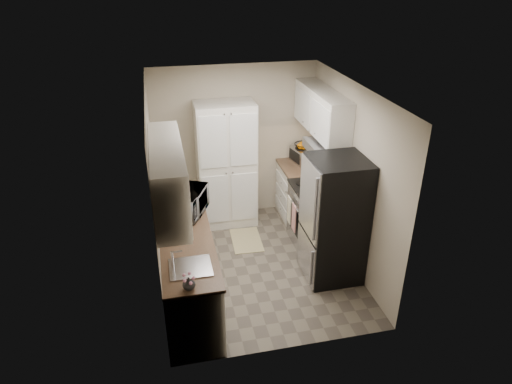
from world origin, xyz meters
TOP-DOWN VIEW (x-y plane):
  - ground at (0.00, 0.00)m, footprint 3.20×3.20m
  - room_shell at (-0.02, -0.01)m, footprint 2.64×3.24m
  - pantry_cabinet at (-0.20, 1.32)m, footprint 0.90×0.55m
  - base_cabinet_left at (-0.99, -0.43)m, footprint 0.60×2.30m
  - countertop_left at (-0.99, -0.43)m, footprint 0.63×2.33m
  - base_cabinet_right at (0.99, 1.19)m, footprint 0.60×0.80m
  - countertop_right at (0.99, 1.19)m, footprint 0.63×0.83m
  - electric_range at (0.97, 0.39)m, footprint 0.71×0.78m
  - refrigerator at (0.94, -0.41)m, footprint 0.70×0.72m
  - microwave at (-0.91, 0.06)m, footprint 0.61×0.71m
  - wine_bottle at (-0.98, 0.52)m, footprint 0.08×0.08m
  - flower_vase at (-1.03, -1.50)m, footprint 0.16×0.16m
  - cutting_board at (-0.91, 0.63)m, footprint 0.09×0.27m
  - toaster_oven at (1.09, 1.34)m, footprint 0.42×0.49m
  - fruit_basket at (1.07, 1.35)m, footprint 0.33×0.33m
  - kitchen_mat at (-0.02, 0.65)m, footprint 0.47×0.73m

SIDE VIEW (x-z plane):
  - ground at x=0.00m, z-range 0.00..0.00m
  - kitchen_mat at x=-0.02m, z-range 0.00..0.01m
  - base_cabinet_left at x=-0.99m, z-range 0.00..0.88m
  - base_cabinet_right at x=0.99m, z-range 0.00..0.88m
  - electric_range at x=0.97m, z-range -0.09..1.04m
  - refrigerator at x=0.94m, z-range 0.00..1.70m
  - countertop_left at x=-0.99m, z-range 0.88..0.92m
  - countertop_right at x=0.99m, z-range 0.88..0.92m
  - flower_vase at x=-1.03m, z-range 0.92..1.05m
  - pantry_cabinet at x=-0.20m, z-range 0.00..2.00m
  - toaster_oven at x=1.09m, z-range 0.92..1.17m
  - wine_bottle at x=-0.98m, z-range 0.92..1.25m
  - microwave at x=-0.91m, z-range 0.92..1.25m
  - cutting_board at x=-0.91m, z-range 0.92..1.26m
  - fruit_basket at x=1.07m, z-range 1.17..1.29m
  - room_shell at x=-0.02m, z-range 0.37..2.89m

